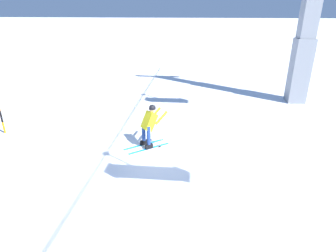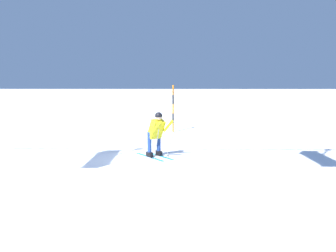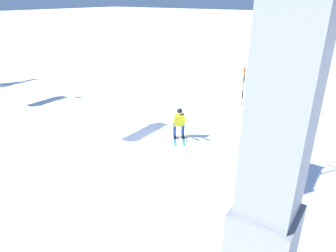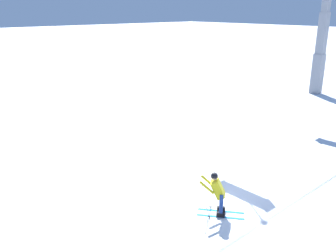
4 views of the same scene
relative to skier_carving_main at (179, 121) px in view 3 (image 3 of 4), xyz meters
name	(u,v)px [view 3 (image 3 of 4)]	position (x,y,z in m)	size (l,w,h in m)	color
ground_plane	(154,137)	(1.08, 0.45, -0.87)	(260.00, 260.00, 0.00)	white
skier_carving_main	(179,121)	(0.00, 0.00, 0.00)	(1.40, 1.58, 1.64)	#198CCC
lift_tower_near	(277,146)	(-5.81, 6.70, 3.29)	(0.86, 3.03, 10.08)	gray
trail_marker_pole	(243,85)	(-0.51, -5.84, 0.39)	(0.07, 0.28, 2.35)	orange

